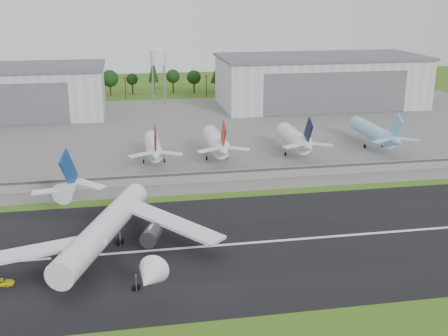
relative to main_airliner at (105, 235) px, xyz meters
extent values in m
plane|color=#396417|center=(28.89, -9.59, -4.89)|extent=(600.00, 600.00, 0.00)
cube|color=black|center=(28.89, 0.41, -4.84)|extent=(320.00, 60.00, 0.10)
cube|color=white|center=(28.89, 0.41, -4.78)|extent=(220.00, 1.00, 0.02)
cube|color=slate|center=(28.89, 110.41, -4.84)|extent=(320.00, 150.00, 0.10)
cube|color=gray|center=(28.89, 45.41, -3.14)|extent=(240.00, 0.50, 3.50)
cube|color=#38383A|center=(28.89, 45.11, -1.89)|extent=(240.00, 0.12, 0.70)
cube|color=silver|center=(103.89, 155.41, 7.11)|extent=(100.00, 45.00, 24.00)
cube|color=#595B60|center=(103.89, 155.41, 19.71)|extent=(102.00, 47.00, 1.20)
cube|color=#595B60|center=(103.89, 132.76, 5.19)|extent=(70.00, 0.30, 19.68)
cylinder|color=#99999E|center=(20.89, 172.41, 5.11)|extent=(0.50, 0.50, 20.00)
cylinder|color=#99999E|center=(26.89, 178.41, 5.11)|extent=(0.50, 0.50, 20.00)
cylinder|color=silver|center=(23.89, 175.41, 18.61)|extent=(8.00, 8.00, 7.00)
cone|color=silver|center=(23.89, 175.41, 23.31)|extent=(8.40, 8.40, 2.40)
cylinder|color=white|center=(-0.15, 0.41, 1.31)|extent=(20.54, 43.32, 5.80)
cone|color=white|center=(8.43, -23.07, 1.31)|extent=(7.51, 7.63, 5.80)
cone|color=white|center=(-9.24, 25.30, 2.51)|extent=(8.26, 10.34, 5.51)
cube|color=navy|center=(-9.07, 24.83, 7.81)|extent=(3.74, 9.13, 11.13)
cube|color=white|center=(14.63, 3.68, 0.51)|extent=(22.79, 24.49, 2.65)
cylinder|color=#333338|center=(9.98, 0.38, -1.09)|extent=(5.46, 6.47, 3.80)
cube|color=white|center=(-4.37, 26.55, 2.91)|extent=(9.06, 8.07, 0.98)
cube|color=white|center=(-13.55, -6.62, 0.51)|extent=(28.47, 9.31, 2.65)
cylinder|color=#333338|center=(-7.87, -6.14, -1.09)|extent=(5.46, 6.47, 3.80)
cube|color=white|center=(-13.77, 23.12, 2.91)|extent=(9.11, 3.52, 0.98)
cube|color=#99999E|center=(1.22, -3.35, -3.19)|extent=(19.69, 31.61, 3.20)
cylinder|color=black|center=(-5.40, 1.68, -4.04)|extent=(0.89, 1.55, 1.50)
imported|color=yellow|center=(-19.97, -9.93, -4.14)|extent=(5.04, 3.00, 1.31)
cylinder|color=white|center=(14.58, 70.41, 0.63)|extent=(5.04, 24.00, 5.04)
cone|color=white|center=(14.58, 54.91, 1.63)|extent=(4.79, 7.00, 4.79)
cube|color=maroon|center=(14.58, 55.41, 6.43)|extent=(0.45, 8.59, 10.02)
cylinder|color=#99999E|center=(11.08, 68.41, -3.39)|extent=(0.32, 0.32, 3.00)
cylinder|color=#99999E|center=(18.08, 68.41, -3.39)|extent=(0.32, 0.32, 3.00)
cylinder|color=black|center=(11.08, 68.41, -4.09)|extent=(0.40, 1.40, 1.40)
cylinder|color=white|center=(36.13, 70.41, 1.11)|extent=(6.01, 24.00, 6.01)
cone|color=white|center=(36.13, 54.91, 2.11)|extent=(5.71, 7.00, 5.71)
cube|color=#991C0B|center=(36.13, 55.41, 6.91)|extent=(0.45, 8.59, 10.02)
cylinder|color=#99999E|center=(32.63, 68.41, -3.39)|extent=(0.32, 0.32, 3.00)
cylinder|color=#99999E|center=(39.63, 68.41, -3.39)|extent=(0.32, 0.32, 3.00)
cylinder|color=black|center=(32.63, 68.41, -4.09)|extent=(0.40, 1.40, 1.40)
cylinder|color=white|center=(64.26, 70.41, 1.13)|extent=(6.05, 24.00, 6.05)
cone|color=white|center=(64.26, 54.91, 2.13)|extent=(5.75, 7.00, 5.75)
cube|color=black|center=(64.26, 55.41, 6.93)|extent=(0.45, 8.59, 10.02)
cylinder|color=#99999E|center=(60.76, 68.41, -3.39)|extent=(0.32, 0.32, 3.00)
cylinder|color=#99999E|center=(67.76, 68.41, -3.39)|extent=(0.32, 0.32, 3.00)
cylinder|color=black|center=(60.76, 68.41, -4.09)|extent=(0.40, 1.40, 1.40)
cylinder|color=#87C9E9|center=(96.23, 75.41, 0.88)|extent=(5.55, 30.00, 5.55)
cone|color=#87C9E9|center=(96.23, 56.91, 1.88)|extent=(5.27, 7.00, 5.27)
cube|color=#69B2D8|center=(96.23, 57.41, 6.68)|extent=(0.45, 8.59, 10.02)
cylinder|color=#99999E|center=(92.73, 73.41, -3.39)|extent=(0.32, 0.32, 3.00)
cylinder|color=#99999E|center=(99.73, 73.41, -3.39)|extent=(0.32, 0.32, 3.00)
cylinder|color=black|center=(92.73, 73.41, -4.09)|extent=(0.40, 1.40, 1.40)
camera|label=1|loc=(5.51, -114.86, 50.54)|focal=45.00mm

